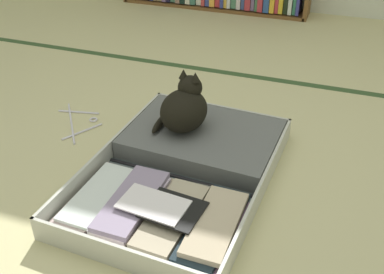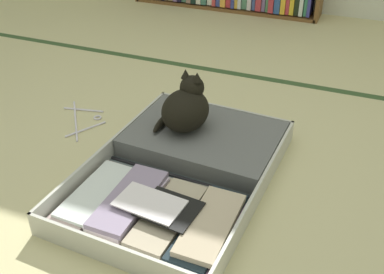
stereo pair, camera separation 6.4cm
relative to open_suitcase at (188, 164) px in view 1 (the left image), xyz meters
The scene contains 5 objects.
ground_plane 0.11m from the open_suitcase, 96.48° to the right, with size 10.00×10.00×0.00m, color #C8BF89.
tatami_border 0.99m from the open_suitcase, 90.68° to the left, with size 4.80×0.05×0.00m.
open_suitcase is the anchor object (origin of this frame).
black_cat 0.25m from the open_suitcase, 113.18° to the left, with size 0.24×0.26×0.26m.
clothes_hanger 0.67m from the open_suitcase, 162.85° to the left, with size 0.27×0.32×0.01m.
Camera 1 is at (0.54, -1.33, 1.17)m, focal length 43.12 mm.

